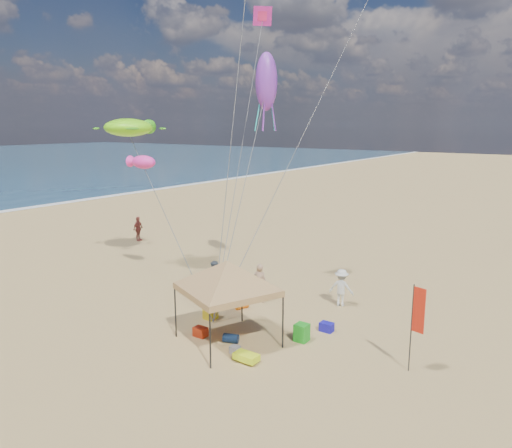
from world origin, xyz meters
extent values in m
plane|color=tan|center=(0.00, 0.00, 0.00)|extent=(280.00, 280.00, 0.00)
cylinder|color=black|center=(0.37, 1.41, 1.02)|extent=(0.06, 0.06, 2.05)
cylinder|color=black|center=(3.20, 0.21, 1.02)|extent=(0.06, 0.06, 2.05)
cylinder|color=black|center=(-0.83, -1.42, 1.02)|extent=(0.06, 0.06, 2.05)
cylinder|color=black|center=(2.00, -2.62, 1.02)|extent=(0.06, 0.06, 2.05)
cube|color=#A37A49|center=(1.19, -0.61, 2.17)|extent=(4.15, 4.15, 0.25)
pyramid|color=#A37A49|center=(1.19, -0.61, 3.32)|extent=(5.72, 5.72, 1.02)
cylinder|color=black|center=(7.74, 1.18, 1.58)|extent=(0.04, 0.04, 3.15)
cube|color=red|center=(7.97, 1.12, 2.30)|extent=(0.45, 0.14, 1.58)
cube|color=#B72A0E|center=(-0.06, -0.83, 0.19)|extent=(0.54, 0.38, 0.38)
cube|color=#18139C|center=(3.89, 2.53, 0.19)|extent=(0.54, 0.38, 0.38)
cylinder|color=#0D1D39|center=(1.31, -0.59, 0.18)|extent=(0.69, 0.54, 0.36)
cylinder|color=#D8640C|center=(-0.49, 2.54, 0.18)|extent=(0.54, 0.69, 0.36)
cube|color=#1B981D|center=(3.50, 1.15, 0.35)|extent=(0.50, 0.50, 0.70)
cube|color=gold|center=(-0.91, 0.81, 0.35)|extent=(0.50, 0.50, 0.70)
cube|color=gray|center=(1.99, -1.21, 0.14)|extent=(0.34, 0.30, 0.28)
cube|color=#D4F41B|center=(2.75, -1.52, 0.20)|extent=(0.90, 0.50, 0.24)
imported|color=#A27B5C|center=(-0.32, 3.78, 0.95)|extent=(0.77, 0.59, 1.90)
imported|color=#343D47|center=(-2.32, 2.88, 0.95)|extent=(1.10, 0.96, 1.91)
imported|color=beige|center=(3.11, 5.53, 0.89)|extent=(1.26, 0.86, 1.79)
imported|color=#9C443C|center=(-14.81, 9.07, 0.91)|extent=(0.69, 1.14, 1.81)
ellipsoid|color=#79FB11|center=(-9.22, 3.83, 8.22)|extent=(3.42, 2.98, 0.99)
ellipsoid|color=#FF30AB|center=(-6.60, 2.47, 6.52)|extent=(1.73, 1.31, 0.69)
ellipsoid|color=purple|center=(-1.65, 6.25, 10.48)|extent=(1.17, 1.17, 2.84)
cube|color=#D926A8|center=(-6.97, 13.69, 15.40)|extent=(1.29, 1.23, 1.13)
camera|label=1|loc=(12.38, -14.65, 8.39)|focal=34.35mm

